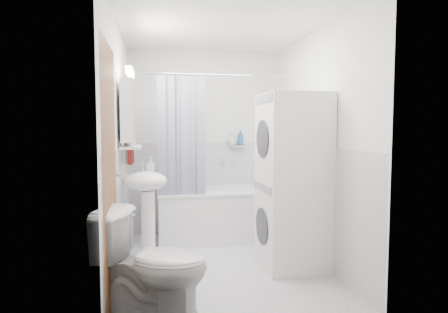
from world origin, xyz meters
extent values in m
plane|color=silver|center=(0.00, 0.00, 0.00)|extent=(2.60, 2.60, 0.00)
plane|color=white|center=(0.00, 1.30, 1.20)|extent=(2.00, 0.00, 2.00)
plane|color=white|center=(0.00, -1.30, 1.20)|extent=(2.00, 0.00, 2.00)
plane|color=white|center=(-1.00, 0.00, 1.20)|extent=(0.00, 2.60, 2.60)
plane|color=white|center=(1.00, 0.00, 1.20)|extent=(0.00, 2.60, 2.60)
plane|color=white|center=(0.00, 0.00, 2.40)|extent=(2.60, 2.60, 0.00)
plane|color=white|center=(0.00, 1.29, 0.60)|extent=(1.98, 0.00, 1.98)
plane|color=white|center=(-0.99, 0.00, 0.60)|extent=(0.00, 2.58, 2.58)
plane|color=white|center=(0.99, 0.00, 0.60)|extent=(0.00, 2.58, 2.58)
plane|color=brown|center=(-0.98, -0.88, 1.00)|extent=(0.00, 2.00, 2.00)
cylinder|color=silver|center=(-0.95, -0.55, 1.00)|extent=(0.04, 0.04, 0.04)
cube|color=white|center=(0.18, 0.92, 0.30)|extent=(1.62, 0.76, 0.59)
cube|color=white|center=(0.18, 0.92, 0.61)|extent=(1.64, 0.78, 0.03)
cube|color=silver|center=(0.18, 0.92, 0.49)|extent=(1.44, 0.58, 0.20)
cylinder|color=silver|center=(0.38, 1.25, 0.94)|extent=(0.04, 0.12, 0.04)
cylinder|color=silver|center=(0.18, 0.59, 2.00)|extent=(1.82, 0.02, 0.02)
cube|color=#121742|center=(-0.58, 0.59, 1.25)|extent=(0.10, 0.02, 1.45)
cube|color=#121742|center=(-0.49, 0.59, 1.25)|extent=(0.10, 0.02, 1.45)
cube|color=#121742|center=(-0.40, 0.59, 1.25)|extent=(0.10, 0.02, 1.45)
cube|color=#121742|center=(-0.31, 0.59, 1.25)|extent=(0.10, 0.02, 1.45)
cube|color=#121742|center=(-0.22, 0.59, 1.25)|extent=(0.10, 0.02, 1.45)
cube|color=#121742|center=(-0.13, 0.59, 1.25)|extent=(0.10, 0.02, 1.45)
ellipsoid|color=white|center=(-0.76, 0.15, 0.85)|extent=(0.44, 0.37, 0.20)
cylinder|color=white|center=(-0.74, 0.15, 0.38)|extent=(0.14, 0.14, 0.75)
cylinder|color=silver|center=(-0.78, 0.29, 0.97)|extent=(0.03, 0.03, 0.14)
cylinder|color=silver|center=(-0.78, 0.25, 1.03)|extent=(0.02, 0.10, 0.02)
cube|color=white|center=(-0.91, 0.10, 1.55)|extent=(0.12, 0.50, 0.60)
cube|color=white|center=(-0.84, 0.10, 1.55)|extent=(0.01, 0.47, 0.57)
cube|color=#FFEABF|center=(-0.89, 0.10, 1.93)|extent=(0.06, 0.45, 0.06)
cube|color=silver|center=(-0.89, 0.10, 1.20)|extent=(0.18, 0.54, 0.02)
cube|color=silver|center=(0.43, 1.24, 1.15)|extent=(0.22, 0.06, 0.02)
cube|color=#510F0C|center=(-0.94, 0.74, 1.38)|extent=(0.05, 0.34, 0.80)
cube|color=#510F0C|center=(-0.91, 0.74, 1.75)|extent=(0.03, 0.30, 0.08)
cylinder|color=silver|center=(-0.95, 0.74, 1.79)|extent=(0.02, 0.04, 0.02)
cube|color=white|center=(0.68, -0.19, 0.43)|extent=(0.62, 0.62, 0.86)
cylinder|color=#2D2D33|center=(0.37, -0.19, 0.42)|extent=(0.03, 0.36, 0.36)
cube|color=gray|center=(0.37, -0.19, 0.81)|extent=(0.02, 0.55, 0.08)
cube|color=white|center=(0.68, -0.19, 1.29)|extent=(0.62, 0.62, 0.86)
cylinder|color=#2D2D33|center=(0.37, -0.19, 1.28)|extent=(0.03, 0.36, 0.36)
cube|color=gray|center=(0.37, -0.19, 1.67)|extent=(0.02, 0.55, 0.08)
imported|color=white|center=(-0.67, -1.00, 0.39)|extent=(0.90, 0.67, 0.79)
imported|color=gray|center=(-0.71, 0.25, 0.95)|extent=(0.08, 0.17, 0.08)
imported|color=gray|center=(-0.89, -0.05, 1.25)|extent=(0.07, 0.18, 0.07)
imported|color=gray|center=(-0.89, 0.22, 1.26)|extent=(0.10, 0.09, 0.10)
imported|color=gray|center=(0.35, 1.24, 1.23)|extent=(0.13, 0.17, 0.13)
imported|color=#255E96|center=(0.47, 1.24, 1.20)|extent=(0.08, 0.21, 0.08)
camera|label=1|loc=(-0.63, -3.70, 1.37)|focal=30.00mm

